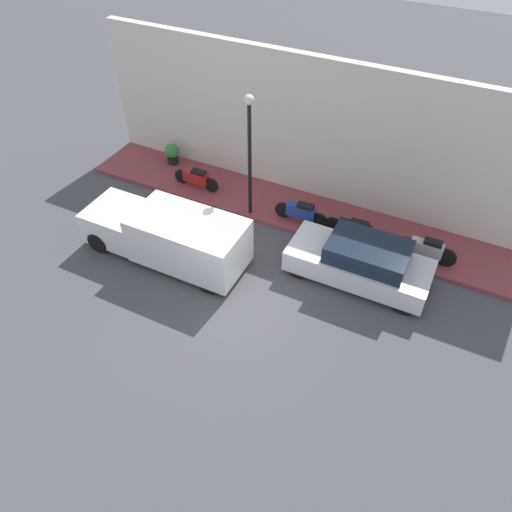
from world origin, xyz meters
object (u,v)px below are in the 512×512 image
(parked_car, at_px, (361,262))
(motorcycle_black, at_px, (354,229))
(scooter_silver, at_px, (427,249))
(potted_plant, at_px, (172,153))
(motorcycle_red, at_px, (196,178))
(streetlamp, at_px, (250,142))
(delivery_van, at_px, (167,235))
(motorcycle_blue, at_px, (301,212))

(parked_car, height_order, motorcycle_black, parked_car)
(scooter_silver, relative_size, potted_plant, 2.28)
(motorcycle_red, xyz_separation_m, streetlamp, (-0.46, -2.41, 2.33))
(motorcycle_black, bearing_deg, delivery_van, 122.75)
(parked_car, bearing_deg, streetlamp, 73.21)
(delivery_van, relative_size, motorcycle_red, 2.92)
(delivery_van, distance_m, motorcycle_blue, 4.50)
(motorcycle_blue, distance_m, motorcycle_red, 4.19)
(motorcycle_blue, height_order, scooter_silver, scooter_silver)
(delivery_van, distance_m, motorcycle_black, 5.90)
(motorcycle_black, xyz_separation_m, streetlamp, (-0.22, 3.61, 2.31))
(delivery_van, relative_size, streetlamp, 1.23)
(parked_car, relative_size, motorcycle_black, 2.09)
(motorcycle_black, distance_m, motorcycle_red, 6.03)
(motorcycle_blue, distance_m, potted_plant, 5.98)
(motorcycle_blue, xyz_separation_m, motorcycle_red, (0.19, 4.18, -0.02))
(delivery_van, height_order, potted_plant, delivery_van)
(streetlamp, relative_size, potted_plant, 5.27)
(delivery_van, bearing_deg, motorcycle_red, 17.40)
(parked_car, bearing_deg, motorcycle_blue, 58.19)
(scooter_silver, relative_size, streetlamp, 0.43)
(potted_plant, bearing_deg, motorcycle_blue, -101.30)
(parked_car, relative_size, motorcycle_red, 2.33)
(motorcycle_black, relative_size, streetlamp, 0.47)
(motorcycle_red, height_order, scooter_silver, scooter_silver)
(delivery_van, relative_size, motorcycle_black, 2.61)
(motorcycle_blue, height_order, motorcycle_red, motorcycle_blue)
(motorcycle_red, distance_m, scooter_silver, 8.30)
(delivery_van, relative_size, scooter_silver, 2.84)
(motorcycle_blue, bearing_deg, scooter_silver, -89.94)
(motorcycle_blue, relative_size, motorcycle_red, 1.04)
(scooter_silver, distance_m, potted_plant, 10.05)
(motorcycle_blue, xyz_separation_m, streetlamp, (-0.27, 1.77, 2.31))
(scooter_silver, xyz_separation_m, streetlamp, (-0.27, 5.89, 2.29))
(parked_car, xyz_separation_m, motorcycle_black, (1.51, 0.68, -0.13))
(streetlamp, bearing_deg, scooter_silver, -87.36)
(motorcycle_black, height_order, motorcycle_red, motorcycle_black)
(parked_car, height_order, motorcycle_blue, parked_car)
(parked_car, distance_m, scooter_silver, 2.24)
(parked_car, bearing_deg, potted_plant, 71.94)
(scooter_silver, bearing_deg, parked_car, 134.41)
(motorcycle_black, relative_size, motorcycle_red, 1.12)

